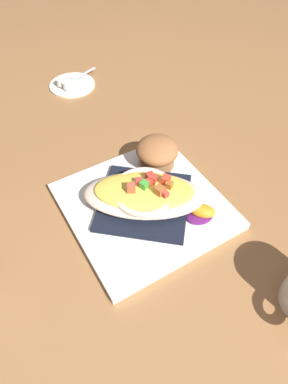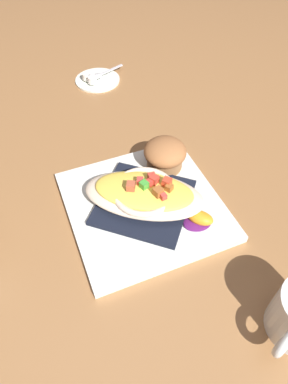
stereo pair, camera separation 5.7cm
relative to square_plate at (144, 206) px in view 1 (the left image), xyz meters
name	(u,v)px [view 1 (the left image)]	position (x,y,z in m)	size (l,w,h in m)	color
ground_plane	(144,208)	(0.00, 0.00, -0.01)	(2.60, 2.60, 0.00)	#99693E
square_plate	(144,206)	(0.00, 0.00, 0.00)	(0.26, 0.26, 0.01)	white
folded_napkin	(144,202)	(0.00, 0.00, 0.01)	(0.15, 0.15, 0.01)	black
gratin_dish	(144,193)	(0.00, 0.00, 0.03)	(0.22, 0.22, 0.05)	beige
muffin	(157,153)	(-0.05, 0.09, 0.04)	(0.08, 0.08, 0.06)	#98693F
orange_garnish	(201,212)	(0.09, 0.05, 0.01)	(0.05, 0.06, 0.02)	#5B1A62
creamer_saucer	(72,84)	(-0.42, 0.14, 0.00)	(0.11, 0.11, 0.01)	white
spoon	(74,79)	(-0.42, 0.15, 0.01)	(0.03, 0.10, 0.01)	silver
creamer_cup_0	(61,82)	(-0.42, 0.12, 0.01)	(0.02, 0.02, 0.02)	white
creamer_cup_1	(67,85)	(-0.40, 0.12, 0.01)	(0.02, 0.02, 0.02)	white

